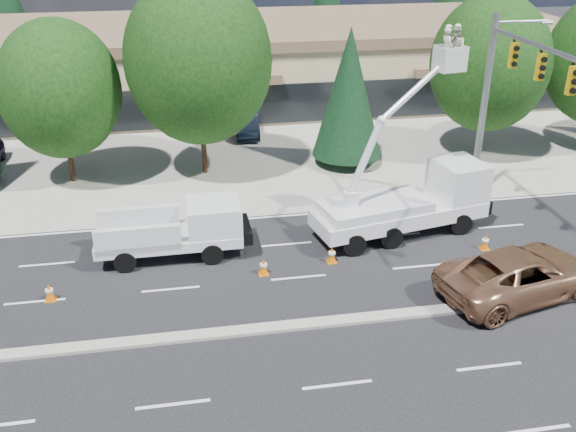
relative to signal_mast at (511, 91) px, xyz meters
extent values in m
plane|color=black|center=(-10.03, -7.04, -6.06)|extent=(140.00, 140.00, 0.00)
cube|color=gray|center=(-10.03, 12.96, -6.05)|extent=(140.00, 22.00, 0.01)
cube|color=gray|center=(-10.03, -7.04, -6.00)|extent=(120.00, 0.55, 0.12)
cube|color=tan|center=(-10.03, 22.96, -3.56)|extent=(50.00, 15.00, 5.00)
cube|color=brown|center=(-10.03, 22.96, -0.91)|extent=(50.40, 15.40, 0.70)
cube|color=black|center=(-10.03, 15.41, -4.56)|extent=(48.00, 0.12, 2.60)
cylinder|color=#332114|center=(-20.03, 7.96, -4.68)|extent=(0.28, 0.28, 2.75)
ellipsoid|color=black|center=(-20.03, 7.96, -1.09)|extent=(6.11, 6.11, 7.03)
cylinder|color=#332114|center=(-13.03, 7.96, -4.35)|extent=(0.28, 0.28, 3.41)
ellipsoid|color=black|center=(-13.03, 7.96, 0.09)|extent=(7.57, 7.57, 8.71)
cylinder|color=#332114|center=(-5.03, 7.96, -5.66)|extent=(0.26, 0.26, 0.80)
cone|color=black|center=(-5.03, 7.96, -1.96)|extent=(3.87, 3.87, 7.08)
cylinder|color=#332114|center=(2.97, 7.96, -4.57)|extent=(0.28, 0.28, 2.97)
ellipsoid|color=black|center=(2.97, 7.96, -0.69)|extent=(6.61, 6.61, 7.60)
cylinder|color=#332114|center=(-28.03, 34.96, -5.66)|extent=(0.26, 0.26, 0.80)
cone|color=black|center=(-28.03, 34.96, -0.70)|extent=(5.06, 5.06, 9.25)
cylinder|color=#332114|center=(-14.03, 34.96, -5.66)|extent=(0.26, 0.26, 0.80)
cone|color=black|center=(-14.03, 34.96, -0.47)|extent=(5.28, 5.28, 9.65)
cylinder|color=#332114|center=(-0.03, 34.96, -5.66)|extent=(0.26, 0.26, 0.80)
cone|color=black|center=(-0.03, 34.96, -0.86)|extent=(4.92, 4.92, 8.98)
cylinder|color=#332114|center=(11.97, 34.96, -5.66)|extent=(0.26, 0.26, 0.80)
cylinder|color=gray|center=(-0.03, 2.16, -1.56)|extent=(0.32, 0.32, 9.00)
cylinder|color=gray|center=(-0.03, -2.84, 2.24)|extent=(0.20, 10.00, 0.20)
cylinder|color=gray|center=(1.27, 2.16, 2.54)|extent=(2.60, 0.12, 0.12)
cube|color=gold|center=(-0.03, 0.16, 1.49)|extent=(0.32, 0.22, 1.05)
cube|color=gold|center=(-0.03, -2.04, 1.49)|extent=(0.32, 0.22, 1.05)
cube|color=gold|center=(-0.03, -4.24, 1.49)|extent=(0.32, 0.22, 1.05)
cube|color=white|center=(-15.00, -1.15, -5.21)|extent=(5.99, 2.25, 0.45)
cube|color=white|center=(-13.11, -1.13, -4.51)|extent=(2.21, 2.16, 1.49)
cube|color=black|center=(-12.47, -1.13, -4.31)|extent=(0.10, 1.89, 1.00)
cube|color=white|center=(-16.21, -0.22, -4.71)|extent=(3.39, 0.33, 1.09)
cube|color=white|center=(-16.19, -2.11, -4.71)|extent=(3.39, 0.33, 1.09)
cube|color=white|center=(-4.91, -0.84, -5.08)|extent=(8.16, 3.90, 0.69)
cube|color=white|center=(-2.03, -0.25, -4.04)|extent=(2.39, 2.66, 1.96)
cube|color=black|center=(-1.31, -0.10, -3.90)|extent=(0.47, 1.94, 1.18)
cube|color=white|center=(-6.16, -1.10, -4.54)|extent=(5.07, 3.16, 0.49)
cylinder|color=white|center=(-7.31, -1.34, -4.00)|extent=(0.69, 0.69, 0.78)
cube|color=white|center=(-3.16, -0.48, 1.63)|extent=(1.24, 1.08, 1.06)
imported|color=beige|center=(-3.37, -0.53, 2.03)|extent=(0.52, 0.69, 1.69)
imported|color=beige|center=(-2.95, -0.44, 2.03)|extent=(0.79, 0.94, 1.69)
ellipsoid|color=white|center=(-3.37, -0.53, 2.89)|extent=(0.26, 0.26, 0.18)
ellipsoid|color=white|center=(-2.95, -0.44, 2.89)|extent=(0.26, 0.26, 0.18)
cube|color=orange|center=(-19.46, -3.82, -6.04)|extent=(0.40, 0.40, 0.03)
cone|color=orange|center=(-19.46, -3.82, -5.71)|extent=(0.36, 0.36, 0.70)
cylinder|color=white|center=(-19.46, -3.82, -5.64)|extent=(0.29, 0.29, 0.10)
cube|color=orange|center=(-11.35, -3.34, -6.04)|extent=(0.40, 0.40, 0.03)
cone|color=orange|center=(-11.35, -3.34, -5.71)|extent=(0.36, 0.36, 0.70)
cylinder|color=white|center=(-11.35, -3.34, -5.64)|extent=(0.29, 0.29, 0.10)
cube|color=orange|center=(-8.45, -2.87, -6.04)|extent=(0.40, 0.40, 0.03)
cone|color=orange|center=(-8.45, -2.87, -5.71)|extent=(0.36, 0.36, 0.70)
cylinder|color=white|center=(-8.45, -2.87, -5.64)|extent=(0.29, 0.29, 0.10)
cube|color=orange|center=(-1.73, -2.91, -6.04)|extent=(0.40, 0.40, 0.03)
cone|color=orange|center=(-1.73, -2.91, -5.71)|extent=(0.36, 0.36, 0.70)
cylinder|color=white|center=(-1.73, -2.91, -5.64)|extent=(0.29, 0.29, 0.10)
imported|color=#9C6A4B|center=(-2.09, -6.44, -5.16)|extent=(6.97, 4.44, 1.79)
imported|color=black|center=(-10.03, 13.96, -5.37)|extent=(1.66, 4.24, 1.38)
camera|label=1|loc=(-14.19, -25.20, 7.27)|focal=40.00mm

